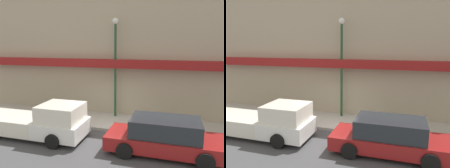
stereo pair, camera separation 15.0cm
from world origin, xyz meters
The scene contains 7 objects.
ground_plane centered at (0.00, 0.00, 0.00)m, with size 80.00×80.00×0.00m, color #424244.
sidewalk centered at (0.00, 1.34, 0.08)m, with size 36.00×2.67×0.15m.
building centered at (0.02, 4.15, 4.26)m, with size 19.80×3.80×10.06m.
pickup_truck centered at (-2.96, -1.53, 0.76)m, with size 5.60×2.13×1.74m.
parked_car centered at (3.09, -1.53, 0.73)m, with size 4.84×2.05×1.51m.
fire_hydrant centered at (1.79, 0.73, 0.48)m, with size 0.20×0.20×0.65m.
street_lamp centered at (-0.06, 2.16, 3.79)m, with size 0.36×0.36×5.86m.
Camera 1 is at (3.38, -10.33, 4.50)m, focal length 35.00 mm.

